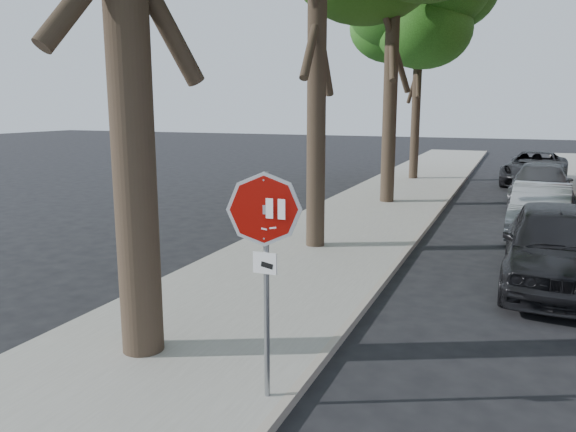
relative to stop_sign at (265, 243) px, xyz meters
name	(u,v)px	position (x,y,z in m)	size (l,w,h in m)	color
ground	(324,417)	(0.70, 0.03, -1.95)	(120.00, 120.00, 0.00)	black
sidewalk_left	(370,212)	(-1.80, 12.03, -1.89)	(4.00, 55.00, 0.12)	gray
curb_left	(435,217)	(0.25, 12.03, -1.88)	(0.12, 55.00, 0.13)	#9E9384
stop_sign	(265,243)	(0.00, 0.00, 0.00)	(0.76, 0.34, 2.61)	gray
tree_far	(420,20)	(-2.02, 21.14, 5.26)	(5.29, 4.91, 9.33)	black
car_a	(557,246)	(3.30, 6.11, -1.14)	(1.91, 4.75, 1.62)	black
car_b	(540,210)	(3.15, 10.86, -1.27)	(1.45, 4.15, 1.37)	#93969A
car_c	(540,185)	(3.30, 16.10, -1.24)	(1.99, 4.90, 1.42)	#424346
car_d	(535,168)	(3.23, 21.50, -1.21)	(2.44, 5.29, 1.47)	black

